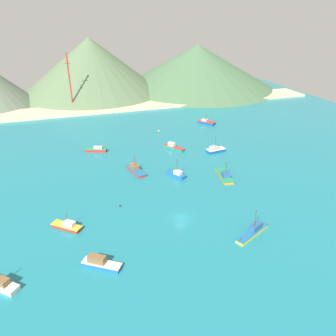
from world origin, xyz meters
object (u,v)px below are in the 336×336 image
at_px(fishing_boat_2, 176,174).
at_px(buoy_1, 120,206).
at_px(fishing_boat_3, 225,175).
at_px(fishing_boat_6, 215,150).
at_px(fishing_boat_1, 100,263).
at_px(radio_tower, 70,82).
at_px(buoy_0, 159,131).
at_px(fishing_boat_7, 135,169).
at_px(fishing_boat_8, 173,147).
at_px(fishing_boat_4, 253,231).
at_px(fishing_boat_10, 96,150).
at_px(fishing_boat_0, 67,226).
at_px(fishing_boat_5, 206,122).

height_order(fishing_boat_2, buoy_1, fishing_boat_2).
relative_size(fishing_boat_3, fishing_boat_6, 1.50).
relative_size(fishing_boat_2, buoy_1, 11.91).
xyz_separation_m(fishing_boat_1, radio_tower, (2.75, 127.46, 14.52)).
xyz_separation_m(buoy_0, radio_tower, (-34.51, 47.91, 15.30)).
xyz_separation_m(fishing_boat_7, radio_tower, (-14.88, 84.93, 14.66)).
distance_m(fishing_boat_7, fishing_boat_8, 24.25).
height_order(fishing_boat_8, radio_tower, radio_tower).
bearing_deg(fishing_boat_4, fishing_boat_8, 90.23).
distance_m(fishing_boat_1, fishing_boat_10, 64.78).
relative_size(fishing_boat_1, buoy_1, 13.85).
relative_size(fishing_boat_4, fishing_boat_7, 1.01).
height_order(fishing_boat_0, fishing_boat_6, fishing_boat_6).
xyz_separation_m(fishing_boat_0, fishing_boat_8, (42.45, 41.49, 0.03)).
bearing_deg(fishing_boat_1, fishing_boat_5, 53.12).
height_order(fishing_boat_4, fishing_boat_7, fishing_boat_4).
distance_m(fishing_boat_1, buoy_1, 23.82).
bearing_deg(radio_tower, fishing_boat_1, -91.23).
xyz_separation_m(fishing_boat_0, buoy_1, (14.40, 6.00, -0.63)).
distance_m(fishing_boat_0, fishing_boat_3, 51.77).
height_order(fishing_boat_1, radio_tower, radio_tower).
relative_size(fishing_boat_3, fishing_boat_4, 1.05).
bearing_deg(fishing_boat_5, fishing_boat_3, -108.38).
distance_m(fishing_boat_3, fishing_boat_10, 51.26).
bearing_deg(fishing_boat_4, fishing_boat_10, 114.45).
relative_size(fishing_boat_4, fishing_boat_6, 1.43).
height_order(fishing_boat_4, radio_tower, radio_tower).
xyz_separation_m(fishing_boat_1, fishing_boat_4, (36.75, -0.46, -0.10)).
distance_m(fishing_boat_1, fishing_boat_3, 52.87).
bearing_deg(buoy_0, fishing_boat_1, -115.10).
height_order(fishing_boat_5, buoy_0, fishing_boat_5).
relative_size(fishing_boat_7, buoy_0, 12.90).
distance_m(buoy_0, buoy_1, 64.12).
relative_size(buoy_1, radio_tower, 0.02).
relative_size(fishing_boat_4, fishing_boat_8, 1.18).
bearing_deg(radio_tower, fishing_boat_4, -75.11).
height_order(fishing_boat_1, fishing_boat_10, fishing_boat_1).
relative_size(fishing_boat_0, fishing_boat_10, 0.90).
bearing_deg(fishing_boat_10, fishing_boat_0, -105.35).
bearing_deg(fishing_boat_0, fishing_boat_8, 44.34).
bearing_deg(fishing_boat_2, fishing_boat_4, -78.35).
bearing_deg(fishing_boat_2, fishing_boat_5, 55.98).
xyz_separation_m(fishing_boat_0, fishing_boat_5, (68.17, 66.72, 0.07)).
distance_m(fishing_boat_8, fishing_boat_10, 29.99).
height_order(fishing_boat_0, fishing_boat_10, fishing_boat_0).
relative_size(fishing_boat_5, fishing_boat_6, 1.14).
bearing_deg(radio_tower, fishing_boat_7, -80.06).
xyz_separation_m(fishing_boat_7, fishing_boat_10, (-10.35, 21.84, 0.05)).
relative_size(fishing_boat_1, fishing_boat_4, 0.77).
xyz_separation_m(fishing_boat_5, radio_tower, (-59.49, 44.49, 14.65)).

